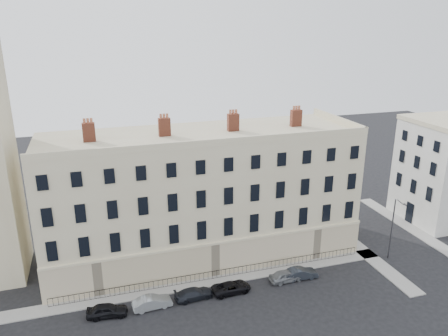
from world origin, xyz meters
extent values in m
plane|color=black|center=(0.00, 0.00, 0.00)|extent=(160.00, 160.00, 0.00)
cube|color=#C8B994|center=(-6.00, 12.00, 7.50)|extent=(36.00, 12.00, 15.00)
cube|color=beige|center=(-6.00, 5.92, 2.00)|extent=(36.10, 0.18, 4.00)
cube|color=beige|center=(12.08, 12.00, 2.00)|extent=(0.18, 12.10, 4.00)
cube|color=#C8B994|center=(-6.00, 6.15, 15.40)|extent=(36.00, 0.35, 0.80)
cube|color=#C8B994|center=(11.85, 12.00, 15.40)|extent=(0.35, 12.00, 0.80)
cube|color=brown|center=(-18.00, 12.00, 16.00)|extent=(1.30, 0.70, 2.00)
cube|color=brown|center=(-10.00, 12.00, 16.00)|extent=(1.30, 0.70, 2.00)
cube|color=brown|center=(-2.00, 12.00, 16.00)|extent=(1.30, 0.70, 2.00)
cube|color=brown|center=(6.00, 12.00, 16.00)|extent=(1.30, 0.70, 2.00)
cube|color=beige|center=(29.00, 11.00, 7.00)|extent=(10.00, 10.00, 14.00)
cube|color=gray|center=(-10.00, 5.00, 0.06)|extent=(48.00, 2.00, 0.12)
cube|color=gray|center=(13.00, 8.00, 0.06)|extent=(2.00, 24.00, 0.12)
cube|color=gray|center=(23.00, 10.00, 0.06)|extent=(2.00, 20.00, 0.12)
cube|color=black|center=(-6.00, 5.40, 1.02)|extent=(35.00, 0.04, 0.04)
cube|color=black|center=(-6.00, 5.40, 0.12)|extent=(35.00, 0.04, 0.04)
imported|color=black|center=(-17.93, 2.33, 0.66)|extent=(4.04, 2.02, 1.32)
imported|color=gray|center=(-13.59, 2.34, 0.64)|extent=(3.97, 1.63, 1.28)
imported|color=black|center=(-9.29, 2.59, 0.58)|extent=(4.13, 1.98, 1.16)
imported|color=black|center=(-5.25, 2.51, 0.57)|extent=(4.22, 2.13, 1.15)
imported|color=slate|center=(1.14, 2.72, 0.65)|extent=(3.89, 1.70, 1.30)
imported|color=#23272E|center=(2.82, 2.70, 0.64)|extent=(3.91, 1.48, 1.27)
cylinder|color=#35343A|center=(15.00, 3.59, 3.81)|extent=(0.15, 0.15, 7.61)
cylinder|color=#35343A|center=(15.13, 2.94, 7.52)|extent=(0.38, 1.42, 0.10)
cube|color=#35343A|center=(15.27, 2.29, 7.47)|extent=(0.26, 0.50, 0.11)
camera|label=1|loc=(-17.74, -34.85, 26.99)|focal=35.00mm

